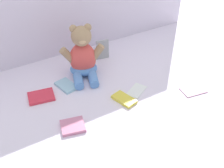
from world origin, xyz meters
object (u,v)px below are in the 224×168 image
at_px(book_case_1, 124,99).
at_px(book_case_5, 41,96).
at_px(teddy_bear, 83,57).
at_px(book_case_4, 102,49).
at_px(book_case_2, 73,126).
at_px(book_case_6, 66,86).
at_px(book_case_3, 193,90).
at_px(book_case_0, 137,90).

xyz_separation_m(book_case_1, book_case_5, (-0.35, 0.23, -0.00)).
xyz_separation_m(teddy_bear, book_case_4, (0.17, 0.09, -0.05)).
relative_size(teddy_bear, book_case_2, 2.84).
relative_size(teddy_bear, book_case_5, 2.31).
distance_m(book_case_1, book_case_4, 0.42).
xyz_separation_m(book_case_1, book_case_6, (-0.20, 0.25, -0.00)).
height_order(teddy_bear, book_case_1, teddy_bear).
bearing_deg(book_case_3, book_case_5, -107.06).
bearing_deg(book_case_1, book_case_5, -48.83).
relative_size(book_case_1, book_case_3, 0.98).
height_order(book_case_3, book_case_4, book_case_4).
height_order(book_case_0, book_case_4, book_case_4).
relative_size(book_case_2, book_case_6, 0.86).
bearing_deg(book_case_5, book_case_2, 21.39).
xyz_separation_m(book_case_3, book_case_4, (-0.25, 0.52, 0.06)).
bearing_deg(teddy_bear, book_case_6, -137.02).
bearing_deg(book_case_5, book_case_6, 108.01).
relative_size(book_case_3, book_case_6, 1.02).
xyz_separation_m(book_case_0, book_case_2, (-0.39, -0.07, 0.00)).
distance_m(book_case_3, book_case_4, 0.58).
distance_m(book_case_0, book_case_5, 0.49).
bearing_deg(book_case_4, book_case_2, -121.54).
relative_size(book_case_1, book_case_2, 1.16).
height_order(book_case_0, book_case_3, same).
height_order(teddy_bear, book_case_0, teddy_bear).
xyz_separation_m(book_case_5, book_case_6, (0.14, 0.02, 0.00)).
xyz_separation_m(book_case_0, book_case_5, (-0.44, 0.20, 0.00)).
bearing_deg(teddy_bear, book_case_1, -58.02).
xyz_separation_m(book_case_0, book_case_4, (0.01, 0.37, 0.06)).
bearing_deg(book_case_3, book_case_2, -87.36).
bearing_deg(book_case_0, book_case_6, -154.89).
xyz_separation_m(teddy_bear, book_case_5, (-0.28, -0.08, -0.10)).
xyz_separation_m(book_case_1, book_case_4, (0.10, 0.40, 0.05)).
relative_size(book_case_4, book_case_5, 0.95).
height_order(teddy_bear, book_case_2, teddy_bear).
height_order(book_case_1, book_case_3, book_case_1).
relative_size(book_case_0, book_case_4, 0.96).
height_order(book_case_0, book_case_5, book_case_5).
xyz_separation_m(book_case_0, book_case_6, (-0.30, 0.22, 0.00)).
relative_size(teddy_bear, book_case_1, 2.45).
bearing_deg(book_case_1, book_case_6, -66.05).
distance_m(teddy_bear, book_case_0, 0.34).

